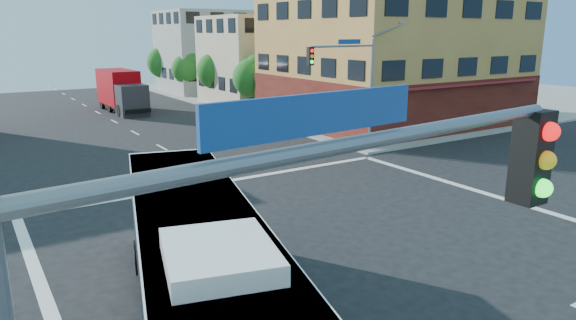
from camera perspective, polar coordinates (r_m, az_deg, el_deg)
ground at (r=18.68m, az=5.91°, el=-9.34°), size 120.00×120.00×0.00m
sidewalk_ne at (r=66.99m, az=10.86°, el=7.49°), size 50.00×50.00×0.15m
corner_building_ne at (r=44.30m, az=11.67°, el=11.79°), size 18.10×15.44×14.00m
building_east_near at (r=54.95m, az=-2.25°, el=10.99°), size 12.06×10.06×9.00m
building_east_far at (r=67.36m, az=-8.43°, el=11.83°), size 12.06×10.06×10.00m
signal_mast_ne at (r=31.22m, az=7.13°, el=9.49°), size 7.91×1.13×8.07m
street_tree_a at (r=47.25m, az=-3.85°, el=9.37°), size 3.60×3.60×5.53m
street_tree_b at (r=54.36m, az=-7.99°, el=10.04°), size 3.80×3.80×5.79m
street_tree_c at (r=61.72m, az=-11.15°, el=10.10°), size 3.40×3.40×5.29m
street_tree_d at (r=69.19m, az=-13.67°, el=10.71°), size 4.00×4.00×6.03m
transit_bus at (r=12.81m, az=-10.03°, el=-11.86°), size 5.82×12.95×3.75m
box_truck at (r=51.60m, az=-17.99°, el=7.21°), size 2.75×8.71×3.90m
parked_car at (r=44.19m, az=-1.23°, el=5.42°), size 3.11×4.96×1.58m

